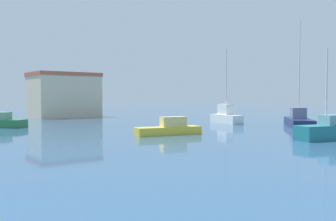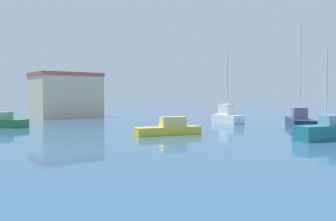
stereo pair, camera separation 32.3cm
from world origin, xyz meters
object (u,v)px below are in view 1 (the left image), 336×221
(sailboat_navy_behind_lamppost, at_px, (299,120))
(sailboat_white_far_left, at_px, (226,116))
(motorboat_yellow_distant_north, at_px, (169,129))
(sailboat_teal_outer_mooring, at_px, (327,130))

(sailboat_navy_behind_lamppost, bearing_deg, sailboat_white_far_left, 105.64)
(sailboat_white_far_left, bearing_deg, sailboat_navy_behind_lamppost, -74.36)
(motorboat_yellow_distant_north, distance_m, sailboat_navy_behind_lamppost, 14.61)
(sailboat_teal_outer_mooring, xyz_separation_m, sailboat_white_far_left, (6.10, 15.00, 0.14))
(sailboat_teal_outer_mooring, bearing_deg, motorboat_yellow_distant_north, 125.31)
(sailboat_navy_behind_lamppost, bearing_deg, motorboat_yellow_distant_north, 174.27)
(sailboat_teal_outer_mooring, bearing_deg, sailboat_white_far_left, 67.87)
(sailboat_teal_outer_mooring, distance_m, motorboat_yellow_distant_north, 10.97)
(sailboat_white_far_left, xyz_separation_m, motorboat_yellow_distant_north, (-12.44, -6.05, -0.31))
(sailboat_navy_behind_lamppost, bearing_deg, sailboat_teal_outer_mooring, -137.59)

